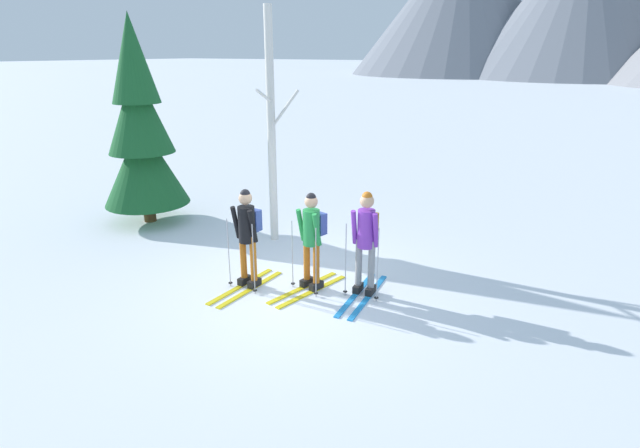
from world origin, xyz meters
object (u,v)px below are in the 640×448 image
at_px(skier_in_purple, 366,237).
at_px(pine_tree_near, 140,131).
at_px(skier_in_black, 247,233).
at_px(birch_tree_tall, 272,129).
at_px(skier_in_green, 312,236).

bearing_deg(skier_in_purple, pine_tree_near, 172.49).
bearing_deg(skier_in_black, skier_in_purple, 22.67).
distance_m(skier_in_purple, birch_tree_tall, 3.38).
xyz_separation_m(skier_in_purple, pine_tree_near, (-6.04, 0.80, 1.13)).
xyz_separation_m(pine_tree_near, birch_tree_tall, (3.25, 0.53, 0.23)).
relative_size(skier_in_green, birch_tree_tall, 0.36).
bearing_deg(skier_in_green, birch_tree_tall, 140.34).
bearing_deg(birch_tree_tall, skier_in_black, -64.88).
height_order(skier_in_black, skier_in_purple, skier_in_purple).
xyz_separation_m(skier_in_purple, birch_tree_tall, (-2.79, 1.33, 1.36)).
relative_size(pine_tree_near, birch_tree_tall, 0.99).
height_order(skier_in_black, skier_in_green, skier_in_black).
height_order(skier_in_green, skier_in_purple, skier_in_purple).
relative_size(skier_in_purple, birch_tree_tall, 0.38).
bearing_deg(pine_tree_near, skier_in_black, -20.18).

